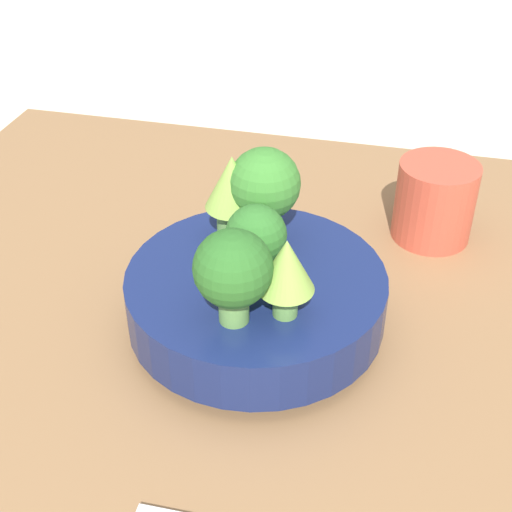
# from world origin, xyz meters

# --- Properties ---
(ground_plane) EXTENTS (6.00, 6.00, 0.00)m
(ground_plane) POSITION_xyz_m (0.00, 0.00, 0.00)
(ground_plane) COLOR beige
(table) EXTENTS (0.83, 0.80, 0.04)m
(table) POSITION_xyz_m (0.00, 0.00, 0.02)
(table) COLOR olive
(table) RESTS_ON ground_plane
(bowl) EXTENTS (0.23, 0.23, 0.06)m
(bowl) POSITION_xyz_m (0.02, 0.01, 0.07)
(bowl) COLOR navy
(bowl) RESTS_ON table
(broccoli_floret_center) EXTENTS (0.05, 0.05, 0.07)m
(broccoli_floret_center) POSITION_xyz_m (0.02, 0.01, 0.14)
(broccoli_floret_center) COLOR #6BA34C
(broccoli_floret_center) RESTS_ON bowl
(romanesco_piece_far) EXTENTS (0.05, 0.05, 0.08)m
(romanesco_piece_far) POSITION_xyz_m (-0.01, 0.06, 0.15)
(romanesco_piece_far) COLOR #609347
(romanesco_piece_far) RESTS_ON bowl
(romanesco_piece_near) EXTENTS (0.05, 0.05, 0.07)m
(romanesco_piece_near) POSITION_xyz_m (0.06, -0.04, 0.14)
(romanesco_piece_near) COLOR #609347
(romanesco_piece_near) RESTS_ON bowl
(broccoli_floret_back) EXTENTS (0.06, 0.06, 0.09)m
(broccoli_floret_back) POSITION_xyz_m (0.02, 0.06, 0.15)
(broccoli_floret_back) COLOR #7AB256
(broccoli_floret_back) RESTS_ON bowl
(broccoli_floret_front) EXTENTS (0.06, 0.06, 0.08)m
(broccoli_floret_front) POSITION_xyz_m (0.02, -0.05, 0.15)
(broccoli_floret_front) COLOR #609347
(broccoli_floret_front) RESTS_ON bowl
(cup) EXTENTS (0.08, 0.08, 0.08)m
(cup) POSITION_xyz_m (0.17, 0.20, 0.08)
(cup) COLOR #C64C38
(cup) RESTS_ON table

